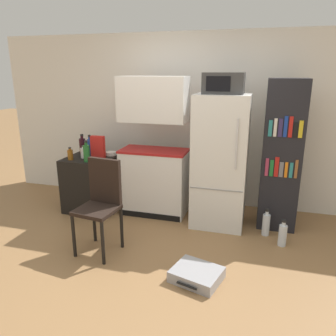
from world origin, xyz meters
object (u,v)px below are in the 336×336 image
object	(u,v)px
kitchen_hutch	(154,154)
bottle_wine_dark	(82,146)
suitcase_large_flat	(197,274)
bottle_amber_beer	(70,155)
side_table	(92,183)
bowl	(111,153)
bottle_green_tall	(87,153)
bottle_milk_white	(84,153)
bottle_blue_soda	(90,147)
microwave	(224,83)
cereal_box	(98,147)
water_bottle_front	(266,224)
refrigerator	(220,162)
water_bottle_middle	(283,235)
chair	(101,198)
bookshelf	(281,156)

from	to	relation	value
kitchen_hutch	bottle_wine_dark	bearing A→B (deg)	178.21
suitcase_large_flat	bottle_amber_beer	bearing A→B (deg)	166.57
bottle_amber_beer	suitcase_large_flat	bearing A→B (deg)	-28.89
bottle_amber_beer	side_table	bearing A→B (deg)	46.32
suitcase_large_flat	bowl	bearing A→B (deg)	151.94
side_table	bottle_green_tall	xyz separation A→B (m)	(0.07, -0.21, 0.50)
bottle_milk_white	bottle_blue_soda	distance (m)	0.18
microwave	bottle_wine_dark	xyz separation A→B (m)	(-1.98, 0.11, -0.89)
cereal_box	water_bottle_front	world-z (taller)	cereal_box
refrigerator	suitcase_large_flat	distance (m)	1.51
bottle_green_tall	water_bottle_middle	xyz separation A→B (m)	(2.50, -0.17, -0.74)
microwave	bottle_green_tall	bearing A→B (deg)	-172.32
chair	water_bottle_middle	distance (m)	2.06
kitchen_hutch	refrigerator	distance (m)	0.90
kitchen_hutch	bottle_blue_soda	world-z (taller)	kitchen_hutch
side_table	suitcase_large_flat	xyz separation A→B (m)	(1.77, -1.28, -0.32)
water_bottle_middle	microwave	bearing A→B (deg)	153.01
cereal_box	water_bottle_front	size ratio (longest dim) A/B	0.89
cereal_box	chair	size ratio (longest dim) A/B	0.30
kitchen_hutch	cereal_box	bearing A→B (deg)	-174.23
microwave	bottle_amber_beer	size ratio (longest dim) A/B	2.71
side_table	bottle_green_tall	size ratio (longest dim) A/B	2.71
bottle_blue_soda	bottle_wine_dark	size ratio (longest dim) A/B	1.00
bottle_wine_dark	water_bottle_front	size ratio (longest dim) A/B	0.86
refrigerator	microwave	world-z (taller)	microwave
bookshelf	side_table	bearing A→B (deg)	-176.95
refrigerator	bottle_blue_soda	bearing A→B (deg)	177.12
water_bottle_front	microwave	bearing A→B (deg)	162.47
bottle_blue_soda	bowl	xyz separation A→B (m)	(0.28, 0.08, -0.10)
chair	water_bottle_front	bearing A→B (deg)	32.16
bottle_amber_beer	water_bottle_front	world-z (taller)	bottle_amber_beer
bottle_wine_dark	bottle_milk_white	bearing A→B (deg)	-56.26
bottle_amber_beer	microwave	bearing A→B (deg)	6.18
bowl	bottle_amber_beer	bearing A→B (deg)	-136.53
suitcase_large_flat	water_bottle_middle	world-z (taller)	water_bottle_middle
bowl	water_bottle_middle	bearing A→B (deg)	-13.69
bottle_milk_white	cereal_box	distance (m)	0.21
bottle_amber_beer	bottle_blue_soda	world-z (taller)	bottle_blue_soda
bookshelf	suitcase_large_flat	bearing A→B (deg)	-117.81
refrigerator	microwave	size ratio (longest dim) A/B	3.54
bowl	bookshelf	bearing A→B (deg)	-1.46
microwave	chair	size ratio (longest dim) A/B	0.46
water_bottle_middle	suitcase_large_flat	bearing A→B (deg)	-132.05
bottle_green_tall	bottle_wine_dark	world-z (taller)	bottle_wine_dark
microwave	bottle_milk_white	distance (m)	2.08
refrigerator	cereal_box	bearing A→B (deg)	-179.98
bookshelf	bottle_green_tall	bearing A→B (deg)	-171.88
bottle_milk_white	bottle_wine_dark	xyz separation A→B (m)	(-0.13, 0.19, 0.05)
refrigerator	bottle_amber_beer	distance (m)	1.99
chair	cereal_box	bearing A→B (deg)	125.66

